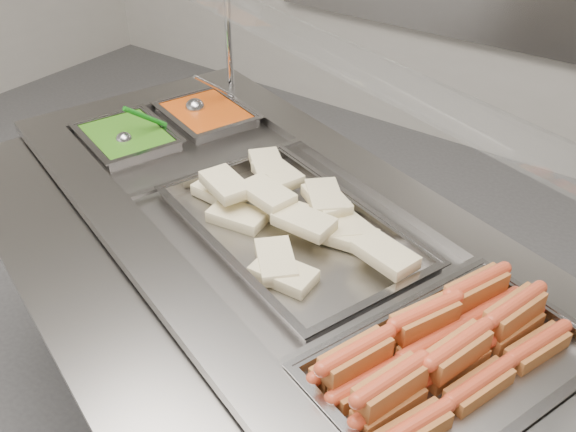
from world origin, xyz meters
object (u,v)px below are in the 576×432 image
Objects in this scene: pan_wraps at (290,233)px; ladle at (197,107)px; steam_counter at (279,336)px; sneeze_guard at (349,64)px; pan_hotdogs at (452,376)px; serving_spoon at (128,136)px.

ladle is at bearing 151.16° from pan_wraps.
sneeze_guard is (0.07, 0.19, 0.75)m from steam_counter.
pan_hotdogs and pan_wraps have the same top height.
serving_spoon reaches higher than pan_wraps.
ladle is 1.07× the size of serving_spoon.
pan_wraps is at bearing -93.55° from sneeze_guard.
pan_hotdogs is 3.42× the size of ladle.
pan_hotdogs is (0.55, -0.19, 0.38)m from steam_counter.
sneeze_guard is 0.42m from pan_wraps.
serving_spoon is at bearing 174.80° from steam_counter.
pan_wraps is (-0.49, 0.17, 0.01)m from pan_hotdogs.
steam_counter is at bearing -5.20° from serving_spoon.
steam_counter is 0.69m from pan_hotdogs.
pan_hotdogs is at bearing -18.90° from steam_counter.
pan_wraps is (0.05, -0.02, 0.39)m from steam_counter.
serving_spoon reaches higher than pan_hotdogs.
pan_wraps is 0.70m from ladle.
pan_wraps is at bearing -6.38° from serving_spoon.
sneeze_guard is at bearing 12.03° from serving_spoon.
serving_spoon is (-0.63, 0.07, 0.03)m from pan_wraps.
ladle is (-1.10, 0.51, 0.05)m from pan_hotdogs.
steam_counter is 2.65× the size of pan_wraps.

